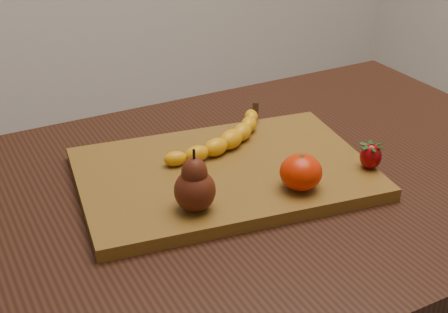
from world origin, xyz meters
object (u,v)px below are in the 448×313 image
pear (195,180)px  mandarin (301,172)px  table (271,224)px  cutting_board (224,173)px

pear → mandarin: bearing=-8.1°
pear → mandarin: size_ratio=1.45×
table → cutting_board: (-0.08, 0.02, 0.11)m
table → pear: pear is taller
cutting_board → mandarin: (0.07, -0.11, 0.04)m
pear → mandarin: (0.16, -0.02, -0.02)m
cutting_board → pear: bearing=-128.5°
table → mandarin: size_ratio=15.91×
pear → mandarin: pear is taller
table → pear: size_ratio=10.97×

